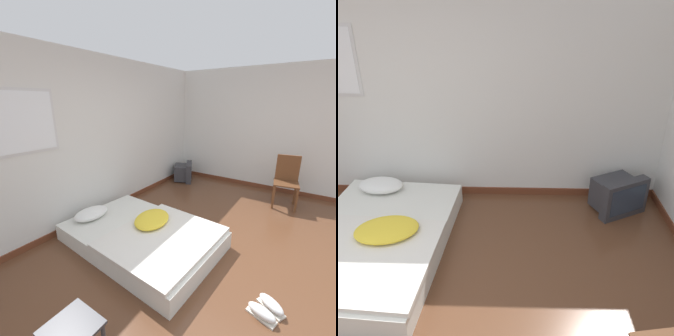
{
  "view_description": "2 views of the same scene",
  "coord_description": "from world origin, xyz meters",
  "views": [
    {
      "loc": [
        -2.29,
        -0.51,
        1.89
      ],
      "look_at": [
        0.98,
        1.69,
        0.72
      ],
      "focal_mm": 24.0,
      "sensor_mm": 36.0,
      "label": 1
    },
    {
      "loc": [
        1.13,
        -1.63,
        2.5
      ],
      "look_at": [
        1.03,
        1.76,
        0.73
      ],
      "focal_mm": 40.0,
      "sensor_mm": 36.0,
      "label": 2
    }
  ],
  "objects": [
    {
      "name": "crt_tv",
      "position": [
        2.31,
        2.12,
        0.21
      ],
      "size": [
        0.65,
        0.6,
        0.45
      ],
      "color": "#333338",
      "rests_on": "ground_plane"
    },
    {
      "name": "wall_back",
      "position": [
        -0.01,
        2.48,
        1.29
      ],
      "size": [
        8.1,
        0.08,
        2.6
      ],
      "color": "silver",
      "rests_on": "ground_plane"
    },
    {
      "name": "mattress_bed",
      "position": [
        -0.27,
        1.28,
        0.14
      ],
      "size": [
        1.49,
        2.11,
        0.37
      ],
      "color": "silver",
      "rests_on": "ground_plane"
    }
  ]
}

